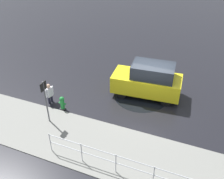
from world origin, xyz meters
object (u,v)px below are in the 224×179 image
Objects in this scene: sign_post at (45,96)px; fire_hydrant at (62,103)px; pedestrian at (49,92)px; moving_hatchback at (148,80)px.

fire_hydrant is at bearing -95.01° from sign_post.
fire_hydrant is at bearing 164.16° from pedestrian.
moving_hatchback is 5.00m from fire_hydrant.
sign_post is at bearing 121.29° from pedestrian.
sign_post is (4.01, 4.20, 0.55)m from moving_hatchback.
moving_hatchback is at bearing -133.71° from sign_post.
pedestrian is at bearing -58.71° from sign_post.
sign_post is at bearing 84.99° from fire_hydrant.
fire_hydrant is at bearing 37.89° from moving_hatchback.
moving_hatchback is at bearing -150.44° from pedestrian.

